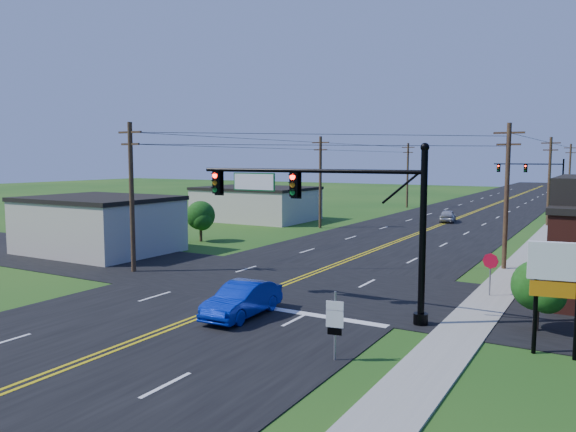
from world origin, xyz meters
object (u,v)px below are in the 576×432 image
Objects in this scene: stop_sign at (490,265)px; route_sign at (335,321)px; signal_mast_far at (532,173)px; signal_mast_main at (324,206)px; blue_car at (242,300)px.

route_sign is at bearing -95.00° from stop_sign.
signal_mast_main is at bearing -90.08° from signal_mast_far.
signal_mast_far reaches higher than blue_car.
signal_mast_far is 77.65m from route_sign.
signal_mast_far reaches higher than route_sign.
blue_car is 1.85× the size of route_sign.
stop_sign is (5.91, -65.64, -2.95)m from signal_mast_far.
route_sign is (3.16, -5.53, -3.34)m from signal_mast_main.
route_sign is (3.06, -77.53, -3.14)m from signal_mast_far.
signal_mast_main is 1.03× the size of signal_mast_far.
route_sign is (5.75, -2.82, 0.67)m from blue_car.
signal_mast_far is (0.10, 72.00, -0.20)m from signal_mast_main.
route_sign is 1.09× the size of stop_sign.
signal_mast_main reaches higher than blue_car.
stop_sign is (2.85, 11.89, 0.19)m from route_sign.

